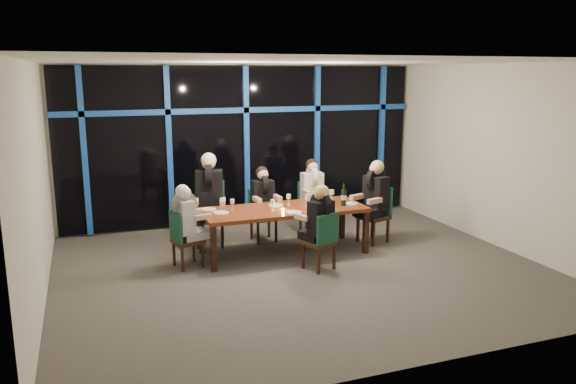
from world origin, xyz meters
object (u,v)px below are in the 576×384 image
at_px(chair_far_left, 210,209).
at_px(chair_end_left, 183,237).
at_px(diner_far_right, 313,185).
at_px(diner_near_mid, 319,214).
at_px(chair_far_mid, 262,212).
at_px(diner_far_left, 209,186).
at_px(diner_far_mid, 263,193).
at_px(chair_near_mid, 323,238).
at_px(chair_end_right, 377,211).
at_px(chair_far_right, 311,204).
at_px(diner_end_right, 374,190).
at_px(water_pitcher, 326,200).
at_px(diner_end_left, 186,213).
at_px(dining_table, 284,212).
at_px(wine_bottle, 344,197).

xyz_separation_m(chair_far_left, chair_end_left, (-0.65, -1.06, -0.11)).
bearing_deg(diner_far_right, diner_near_mid, -108.40).
height_order(chair_far_mid, diner_far_right, diner_far_right).
bearing_deg(diner_far_left, diner_far_mid, 9.36).
bearing_deg(chair_far_mid, chair_near_mid, -81.80).
relative_size(chair_end_right, diner_far_mid, 1.12).
bearing_deg(chair_far_right, diner_end_right, -52.67).
bearing_deg(chair_far_left, diner_end_right, -4.30).
height_order(chair_end_left, chair_near_mid, chair_near_mid).
distance_m(diner_near_mid, water_pitcher, 0.90).
xyz_separation_m(diner_far_left, diner_end_left, (-0.56, -0.96, -0.19)).
bearing_deg(diner_far_mid, chair_far_left, 165.81).
relative_size(chair_near_mid, diner_near_mid, 1.03).
xyz_separation_m(chair_far_left, chair_near_mid, (1.25, -1.87, -0.11)).
distance_m(chair_far_mid, diner_end_left, 1.77).
distance_m(chair_far_right, diner_end_right, 1.31).
relative_size(diner_far_mid, water_pitcher, 4.42).
height_order(chair_near_mid, diner_near_mid, diner_near_mid).
relative_size(chair_end_right, diner_end_left, 1.15).
bearing_deg(dining_table, diner_far_left, 139.77).
bearing_deg(chair_near_mid, diner_far_mid, -98.65).
bearing_deg(chair_far_left, diner_far_left, -90.00).
height_order(chair_far_left, diner_far_mid, diner_far_mid).
height_order(chair_near_mid, diner_far_left, diner_far_left).
bearing_deg(diner_far_right, diner_end_right, -50.40).
bearing_deg(chair_far_right, chair_far_left, -174.98).
bearing_deg(water_pitcher, diner_end_right, -4.42).
xyz_separation_m(chair_near_mid, diner_far_mid, (-0.36, 1.70, 0.36)).
xyz_separation_m(diner_end_left, wine_bottle, (2.52, -0.06, 0.07)).
bearing_deg(chair_far_mid, diner_end_right, -28.04).
xyz_separation_m(chair_end_right, water_pitcher, (-1.02, -0.16, 0.31)).
distance_m(chair_end_left, diner_far_left, 1.28).
distance_m(chair_far_mid, chair_far_right, 1.03).
height_order(diner_far_right, wine_bottle, diner_far_right).
height_order(diner_end_left, water_pitcher, diner_end_left).
bearing_deg(chair_end_left, diner_far_mid, -73.11).
height_order(chair_far_left, chair_near_mid, chair_far_left).
relative_size(chair_far_left, diner_far_right, 1.19).
bearing_deg(diner_near_mid, chair_far_mid, -99.38).
height_order(chair_near_mid, water_pitcher, water_pitcher).
distance_m(chair_far_left, chair_near_mid, 2.25).
xyz_separation_m(chair_far_left, wine_bottle, (1.95, -1.10, 0.30)).
height_order(chair_far_right, diner_near_mid, diner_near_mid).
distance_m(chair_end_right, diner_far_left, 2.87).
xyz_separation_m(chair_far_left, diner_end_left, (-0.58, -1.05, 0.23)).
bearing_deg(diner_near_mid, dining_table, -95.14).
bearing_deg(diner_end_right, chair_far_right, -162.76).
height_order(chair_far_right, diner_far_right, diner_far_right).
bearing_deg(dining_table, water_pitcher, -7.29).
distance_m(chair_far_right, wine_bottle, 1.28).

